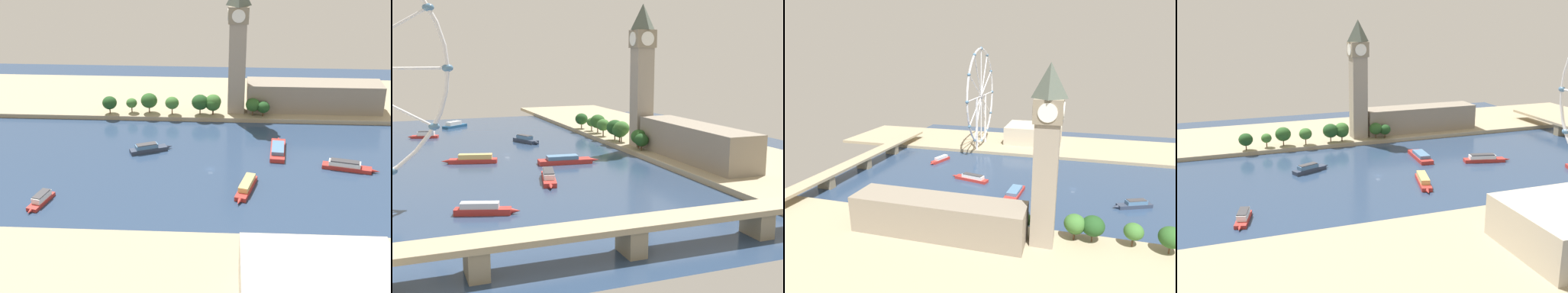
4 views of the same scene
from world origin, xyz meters
The scene contains 11 objects.
ground_plane centered at (0.00, 0.00, 0.00)m, with size 405.12×405.12×0.00m, color navy.
riverbank_left centered at (-117.56, 0.00, 1.50)m, with size 90.00×520.00×3.00m, color tan.
riverbank_right centered at (117.56, 0.00, 1.50)m, with size 90.00×520.00×3.00m, color tan.
clock_tower centered at (-87.09, 15.38, 50.64)m, with size 14.53×14.53×91.54m.
parliament_block centered at (-93.21, 70.92, 13.14)m, with size 22.00×95.09×20.28m, color gray.
tree_row_embankment centered at (-79.33, -16.88, 11.36)m, with size 14.00×117.45×14.44m.
tour_boat_0 centered at (-3.66, 79.63, 2.25)m, with size 12.64×33.05×5.47m.
tour_boat_2 centered at (24.51, 20.24, 2.22)m, with size 32.14×13.36×5.23m.
tour_boat_3 centered at (43.97, -87.70, 2.17)m, with size 23.16×10.66×5.26m.
tour_boat_4 centered at (-25.27, 41.06, 1.98)m, with size 36.52×11.84×4.83m.
tour_boat_5 centered at (-22.26, -39.04, 2.17)m, with size 14.43×26.56×5.39m.
Camera 4 is at (284.08, -104.27, 102.67)m, focal length 46.22 mm.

